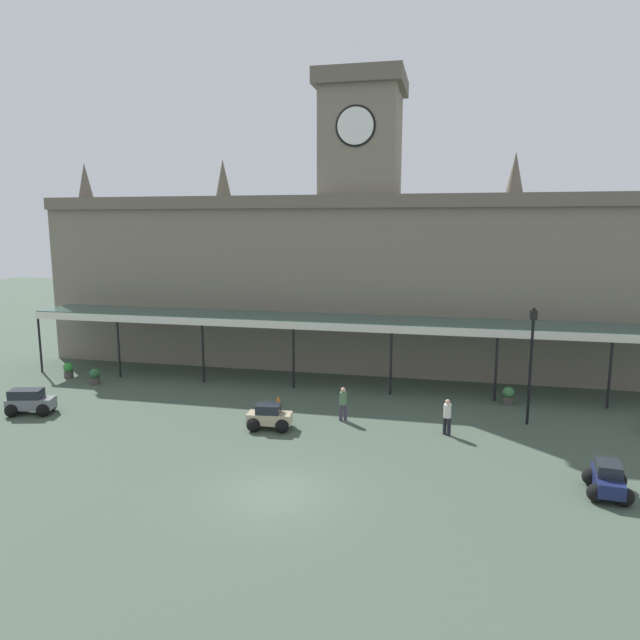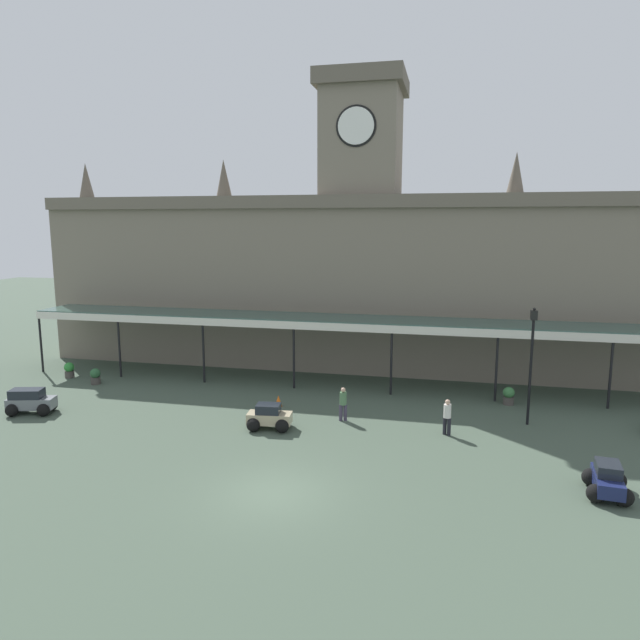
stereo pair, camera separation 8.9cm
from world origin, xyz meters
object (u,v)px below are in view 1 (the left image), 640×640
(car_beige_sedan, at_px, (269,418))
(victorian_lamppost, at_px, (531,354))
(car_navy_sedan, at_px, (607,481))
(planter_forecourt_centre, at_px, (508,395))
(pedestrian_near_entrance, at_px, (343,403))
(car_grey_estate, at_px, (30,403))
(traffic_cone, at_px, (278,401))
(planter_by_canopy, at_px, (95,376))
(planter_near_kerb, at_px, (68,370))
(pedestrian_crossing_forecourt, at_px, (447,416))

(car_beige_sedan, bearing_deg, victorian_lamppost, 15.53)
(car_navy_sedan, distance_m, planter_forecourt_centre, 10.30)
(pedestrian_near_entrance, bearing_deg, victorian_lamppost, 9.38)
(car_grey_estate, distance_m, car_beige_sedan, 12.46)
(traffic_cone, height_order, planter_by_canopy, planter_by_canopy)
(car_beige_sedan, height_order, traffic_cone, car_beige_sedan)
(car_grey_estate, relative_size, planter_forecourt_centre, 2.50)
(car_navy_sedan, bearing_deg, car_beige_sedan, 164.81)
(car_beige_sedan, relative_size, planter_near_kerb, 2.22)
(planter_by_canopy, xyz_separation_m, planter_forecourt_centre, (23.77, 1.37, 0.00))
(traffic_cone, xyz_separation_m, planter_forecourt_centre, (11.82, 3.06, 0.18))
(car_grey_estate, height_order, pedestrian_crossing_forecourt, pedestrian_crossing_forecourt)
(car_navy_sedan, relative_size, car_grey_estate, 0.88)
(pedestrian_near_entrance, height_order, traffic_cone, pedestrian_near_entrance)
(car_navy_sedan, height_order, planter_by_canopy, car_navy_sedan)
(car_grey_estate, relative_size, pedestrian_near_entrance, 1.44)
(car_grey_estate, distance_m, planter_by_canopy, 5.51)
(car_beige_sedan, bearing_deg, planter_forecourt_centre, 29.22)
(car_grey_estate, relative_size, pedestrian_crossing_forecourt, 1.44)
(victorian_lamppost, bearing_deg, planter_near_kerb, 174.50)
(car_navy_sedan, relative_size, pedestrian_near_entrance, 1.27)
(car_grey_estate, height_order, pedestrian_near_entrance, pedestrian_near_entrance)
(car_beige_sedan, xyz_separation_m, planter_forecourt_centre, (11.27, 6.30, -0.01))
(car_navy_sedan, xyz_separation_m, car_beige_sedan, (-13.67, 3.71, 0.00))
(car_grey_estate, bearing_deg, car_beige_sedan, 2.67)
(car_navy_sedan, bearing_deg, planter_by_canopy, 161.72)
(car_navy_sedan, relative_size, pedestrian_crossing_forecourt, 1.27)
(victorian_lamppost, bearing_deg, pedestrian_crossing_forecourt, -148.91)
(car_beige_sedan, relative_size, traffic_cone, 3.45)
(planter_forecourt_centre, bearing_deg, victorian_lamppost, -78.77)
(car_grey_estate, distance_m, victorian_lamppost, 24.79)
(planter_forecourt_centre, bearing_deg, pedestrian_crossing_forecourt, -120.94)
(pedestrian_near_entrance, bearing_deg, traffic_cone, 159.54)
(car_beige_sedan, bearing_deg, pedestrian_crossing_forecourt, 7.25)
(planter_by_canopy, bearing_deg, planter_forecourt_centre, 3.30)
(car_navy_sedan, relative_size, traffic_cone, 3.45)
(pedestrian_crossing_forecourt, xyz_separation_m, planter_forecourt_centre, (3.16, 5.27, -0.42))
(victorian_lamppost, bearing_deg, traffic_cone, -179.74)
(pedestrian_crossing_forecourt, xyz_separation_m, traffic_cone, (-8.66, 2.21, -0.60))
(car_beige_sedan, bearing_deg, planter_near_kerb, 158.56)
(car_grey_estate, relative_size, planter_near_kerb, 2.50)
(pedestrian_near_entrance, relative_size, traffic_cone, 2.71)
(traffic_cone, height_order, planter_near_kerb, planter_near_kerb)
(car_navy_sedan, height_order, victorian_lamppost, victorian_lamppost)
(planter_near_kerb, height_order, planter_forecourt_centre, same)
(car_grey_estate, relative_size, planter_by_canopy, 2.50)
(car_grey_estate, bearing_deg, traffic_cone, 17.79)
(car_beige_sedan, distance_m, planter_near_kerb, 16.09)
(pedestrian_crossing_forecourt, bearing_deg, pedestrian_near_entrance, 170.52)
(car_navy_sedan, distance_m, car_beige_sedan, 14.17)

